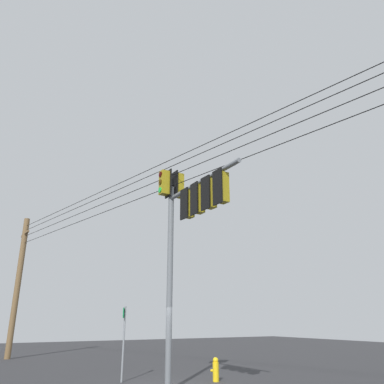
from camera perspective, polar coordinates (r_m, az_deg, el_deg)
The scene contains 5 objects.
signal_mast_assembly at distance 12.54m, azimuth -0.90°, elevation -3.70°, with size 0.96×4.28×7.35m.
utility_pole_wooden at distance 25.53m, azimuth -24.74°, elevation -12.38°, with size 0.33×2.03×8.17m.
route_sign_primary at distance 15.09m, azimuth -10.27°, elevation -20.44°, with size 0.19×0.31×2.59m.
fire_hydrant at distance 15.14m, azimuth 3.59°, elevation -25.13°, with size 0.25×0.30×0.81m.
overhead_wire_span at distance 13.16m, azimuth 0.94°, elevation 4.79°, with size 7.81×29.84×1.42m.
Camera 1 is at (5.95, 12.13, 2.12)m, focal length 35.41 mm.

